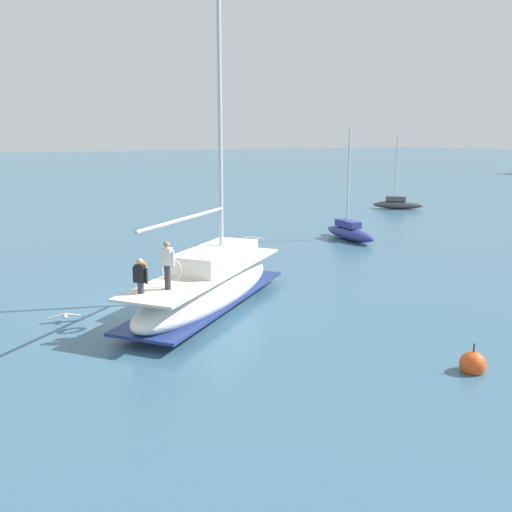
# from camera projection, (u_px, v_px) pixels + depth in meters

# --- Properties ---
(ground_plane) EXTENTS (400.00, 400.00, 0.00)m
(ground_plane) POSITION_uv_depth(u_px,v_px,m) (156.00, 308.00, 21.34)
(ground_plane) COLOR #38607A
(main_sailboat) EXTENTS (8.06, 8.86, 11.51)m
(main_sailboat) POSITION_uv_depth(u_px,v_px,m) (209.00, 285.00, 21.14)
(main_sailboat) COLOR white
(main_sailboat) RESTS_ON ground
(moored_catamaran) EXTENTS (4.78, 1.36, 6.62)m
(moored_catamaran) POSITION_uv_depth(u_px,v_px,m) (350.00, 231.00, 34.97)
(moored_catamaran) COLOR navy
(moored_catamaran) RESTS_ON ground
(moored_cutter_left) EXTENTS (3.59, 3.83, 6.38)m
(moored_cutter_left) POSITION_uv_depth(u_px,v_px,m) (398.00, 203.00, 49.44)
(moored_cutter_left) COLOR #4C4C51
(moored_cutter_left) RESTS_ON ground
(seagull) EXTENTS (0.48, 1.22, 0.18)m
(seagull) POSITION_uv_depth(u_px,v_px,m) (65.00, 316.00, 19.66)
(seagull) COLOR silver
(seagull) RESTS_ON ground
(mooring_buoy) EXTENTS (0.71, 0.71, 0.96)m
(mooring_buoy) POSITION_uv_depth(u_px,v_px,m) (473.00, 364.00, 15.56)
(mooring_buoy) COLOR #EA4C19
(mooring_buoy) RESTS_ON ground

